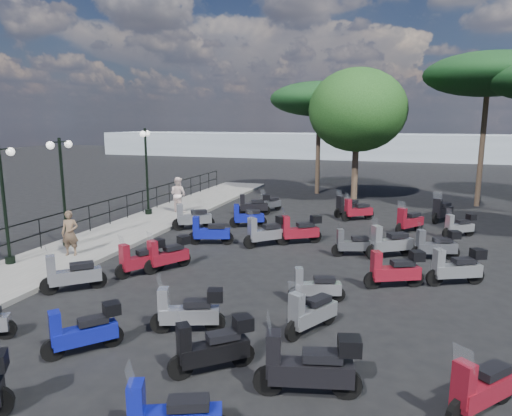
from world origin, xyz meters
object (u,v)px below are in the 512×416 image
(lamp_post_2, at_px, (146,166))
(pine_0, at_px, (489,75))
(scooter_11, at_px, (254,205))
(scooter_25, at_px, (481,389))
(scooter_18, at_px, (309,367))
(scooter_19, at_px, (311,313))
(pedestrian_far, at_px, (178,195))
(scooter_17, at_px, (357,211))
(scooter_26, at_px, (395,270))
(lamp_post_0, at_px, (4,197))
(woman, at_px, (70,233))
(scooter_8, at_px, (168,255))
(scooter_13, at_px, (189,311))
(lamp_post_1, at_px, (63,185))
(scooter_9, at_px, (267,232))
(scooter_14, at_px, (315,287))
(scooter_7, at_px, (84,331))
(scooter_28, at_px, (459,226))
(scooter_21, at_px, (390,243))
(scooter_3, at_px, (210,232))
(scooter_4, at_px, (192,218))
(scooter_6, at_px, (213,347))
(scooter_22, at_px, (409,221))
(broadleaf_tree, at_px, (357,110))
(scooter_2, at_px, (72,275))
(scooter_5, at_px, (270,204))
(scooter_15, at_px, (353,244))
(pine_2, at_px, (319,99))
(scooter_27, at_px, (436,245))
(scooter_30, at_px, (141,259))
(scooter_20, at_px, (457,268))
(scooter_16, at_px, (300,230))
(scooter_29, at_px, (442,211))
(scooter_10, at_px, (247,217))

(lamp_post_2, relative_size, pine_0, 0.51)
(scooter_11, distance_m, scooter_25, 16.10)
(scooter_18, distance_m, scooter_19, 2.42)
(pedestrian_far, relative_size, scooter_25, 1.31)
(scooter_17, bearing_deg, scooter_26, 156.54)
(lamp_post_0, xyz_separation_m, woman, (1.26, 1.35, -1.39))
(woman, relative_size, scooter_11, 0.93)
(scooter_8, distance_m, scooter_13, 4.52)
(lamp_post_1, bearing_deg, scooter_9, 21.69)
(scooter_14, relative_size, scooter_19, 0.96)
(scooter_7, xyz_separation_m, scooter_28, (8.31, 12.48, -0.02))
(lamp_post_2, distance_m, scooter_21, 12.12)
(scooter_3, xyz_separation_m, scooter_8, (-0.05, -3.16, 0.02))
(scooter_4, xyz_separation_m, scooter_21, (8.26, -1.71, 0.00))
(scooter_3, xyz_separation_m, scooter_6, (3.64, -8.26, 0.02))
(scooter_19, relative_size, scooter_22, 1.01)
(broadleaf_tree, xyz_separation_m, pine_0, (6.63, 0.70, 1.81))
(lamp_post_1, distance_m, scooter_22, 13.74)
(scooter_21, distance_m, scooter_22, 4.03)
(scooter_2, distance_m, scooter_19, 6.76)
(scooter_5, distance_m, scooter_15, 8.35)
(scooter_7, height_order, pine_2, pine_2)
(woman, bearing_deg, scooter_22, 13.72)
(scooter_4, height_order, scooter_27, scooter_4)
(pedestrian_far, relative_size, scooter_30, 1.15)
(lamp_post_2, relative_size, scooter_11, 2.52)
(scooter_14, xyz_separation_m, scooter_30, (-5.47, 0.54, 0.09))
(scooter_20, bearing_deg, scooter_25, 152.21)
(lamp_post_1, relative_size, scooter_16, 2.46)
(scooter_11, bearing_deg, woman, 135.51)
(scooter_5, xyz_separation_m, scooter_11, (-0.52, -1.19, 0.10))
(scooter_6, distance_m, scooter_26, 6.45)
(scooter_28, bearing_deg, scooter_4, 65.50)
(scooter_16, xyz_separation_m, scooter_21, (3.32, -0.82, -0.02))
(scooter_7, relative_size, scooter_29, 0.76)
(scooter_2, bearing_deg, scooter_27, -99.68)
(lamp_post_1, height_order, broadleaf_tree, broadleaf_tree)
(scooter_3, height_order, broadleaf_tree, broadleaf_tree)
(scooter_6, height_order, scooter_11, scooter_11)
(scooter_15, xyz_separation_m, scooter_25, (2.86, -8.24, 0.04))
(lamp_post_1, xyz_separation_m, scooter_18, (10.25, -6.35, -1.82))
(scooter_3, bearing_deg, woman, 112.70)
(scooter_16, height_order, scooter_29, scooter_29)
(scooter_7, xyz_separation_m, scooter_16, (2.39, 9.51, 0.06))
(scooter_19, xyz_separation_m, pine_2, (-3.37, 19.63, 5.49))
(scooter_4, xyz_separation_m, scooter_25, (9.89, -10.16, -0.05))
(scooter_13, xyz_separation_m, scooter_30, (-3.11, 3.11, 0.00))
(scooter_2, relative_size, scooter_20, 0.85)
(pedestrian_far, bearing_deg, scooter_18, 136.81)
(scooter_15, bearing_deg, scooter_10, 38.13)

